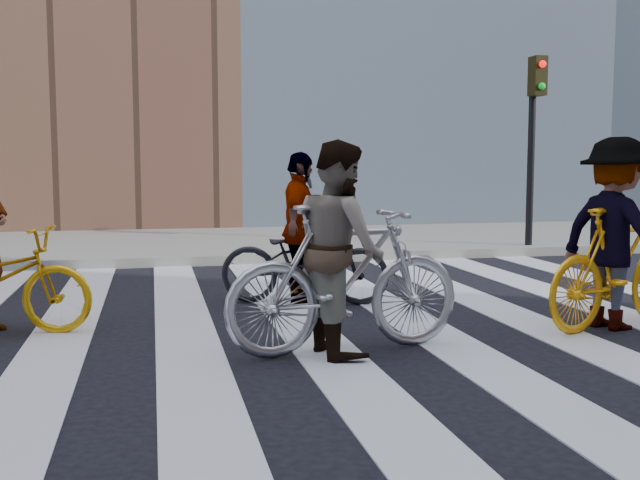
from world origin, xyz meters
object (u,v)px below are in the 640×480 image
object	(u,v)px
traffic_signal	(534,120)
bike_dark_rear	(304,260)
bike_silver_mid	(346,279)
bike_yellow_right	(618,268)
rider_mid	(340,248)
rider_rear	(300,228)
rider_right	(615,233)

from	to	relation	value
traffic_signal	bike_dark_rear	world-z (taller)	traffic_signal
bike_silver_mid	bike_yellow_right	world-z (taller)	bike_silver_mid
bike_dark_rear	rider_mid	xyz separation A→B (m)	(-0.15, -2.18, 0.38)
bike_yellow_right	bike_dark_rear	bearing A→B (deg)	35.56
traffic_signal	rider_mid	distance (m)	7.69
bike_dark_rear	rider_mid	distance (m)	2.22
bike_yellow_right	bike_dark_rear	xyz separation A→B (m)	(-2.65, 1.84, -0.08)
bike_silver_mid	bike_dark_rear	xyz separation A→B (m)	(0.10, 2.18, -0.12)
bike_yellow_right	rider_mid	xyz separation A→B (m)	(-2.79, -0.34, 0.30)
rider_mid	rider_rear	world-z (taller)	rider_mid
rider_mid	rider_rear	xyz separation A→B (m)	(0.10, 2.18, -0.03)
traffic_signal	rider_right	size ratio (longest dim) A/B	1.85
bike_dark_rear	rider_right	size ratio (longest dim) A/B	1.04
bike_yellow_right	rider_right	size ratio (longest dim) A/B	1.06
traffic_signal	bike_silver_mid	xyz separation A→B (m)	(-4.80, -5.81, -1.67)
bike_silver_mid	bike_dark_rear	bearing A→B (deg)	-9.91
traffic_signal	bike_dark_rear	xyz separation A→B (m)	(-4.70, -3.62, -1.79)
bike_yellow_right	bike_dark_rear	distance (m)	3.23
traffic_signal	rider_mid	bearing A→B (deg)	-129.85
rider_mid	rider_right	bearing A→B (deg)	-90.28
traffic_signal	rider_mid	size ratio (longest dim) A/B	1.91
bike_yellow_right	rider_rear	distance (m)	3.28
rider_right	bike_yellow_right	bearing A→B (deg)	-109.60
traffic_signal	rider_mid	xyz separation A→B (m)	(-4.85, -5.81, -1.41)
rider_mid	rider_rear	size ratio (longest dim) A/B	1.04
bike_silver_mid	rider_right	distance (m)	2.73
bike_silver_mid	rider_mid	world-z (taller)	rider_mid
bike_yellow_right	rider_rear	bearing A→B (deg)	36.06
rider_mid	rider_rear	distance (m)	2.19
rider_right	rider_mid	bearing A→B (deg)	77.51
bike_yellow_right	rider_mid	world-z (taller)	rider_mid
traffic_signal	bike_silver_mid	distance (m)	7.71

